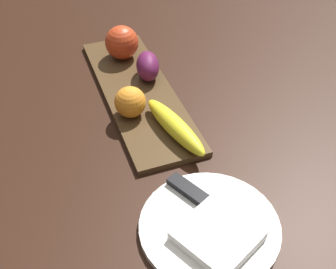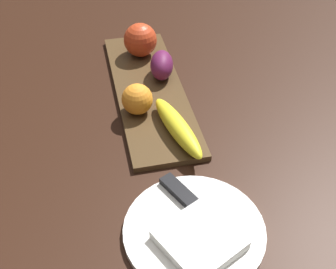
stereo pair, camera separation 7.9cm
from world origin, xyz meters
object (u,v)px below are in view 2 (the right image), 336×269
(banana, at_px, (177,127))
(orange_near_apple, at_px, (137,99))
(folded_napkin, at_px, (199,240))
(fruit_tray, at_px, (149,91))
(apple, at_px, (140,40))
(knife, at_px, (187,200))
(grape_bunch, at_px, (162,65))
(dinner_plate, at_px, (194,231))

(banana, relative_size, orange_near_apple, 2.98)
(folded_napkin, bearing_deg, fruit_tray, 180.00)
(apple, relative_size, knife, 0.46)
(banana, distance_m, orange_near_apple, 0.11)
(grape_bunch, distance_m, folded_napkin, 0.45)
(fruit_tray, bearing_deg, dinner_plate, 0.00)
(banana, bearing_deg, orange_near_apple, -156.33)
(fruit_tray, distance_m, banana, 0.16)
(apple, relative_size, banana, 0.42)
(dinner_plate, bearing_deg, folded_napkin, -0.00)
(fruit_tray, height_order, knife, knife)
(grape_bunch, distance_m, dinner_plate, 0.42)
(fruit_tray, distance_m, folded_napkin, 0.41)
(fruit_tray, distance_m, dinner_plate, 0.38)
(dinner_plate, height_order, folded_napkin, folded_napkin)
(dinner_plate, bearing_deg, grape_bunch, 175.01)
(apple, bearing_deg, folded_napkin, -0.64)
(fruit_tray, distance_m, grape_bunch, 0.07)
(folded_napkin, height_order, knife, folded_napkin)
(banana, relative_size, folded_napkin, 1.72)
(grape_bunch, bearing_deg, folded_napkin, -4.68)
(orange_near_apple, distance_m, knife, 0.25)
(fruit_tray, height_order, dinner_plate, same)
(orange_near_apple, bearing_deg, knife, 9.20)
(folded_napkin, xyz_separation_m, knife, (-0.08, 0.00, -0.00))
(orange_near_apple, bearing_deg, fruit_tray, 152.98)
(fruit_tray, relative_size, knife, 2.70)
(apple, xyz_separation_m, orange_near_apple, (0.22, -0.04, -0.01))
(fruit_tray, height_order, apple, apple)
(orange_near_apple, height_order, grape_bunch, orange_near_apple)
(grape_bunch, relative_size, folded_napkin, 0.78)
(knife, bearing_deg, fruit_tray, 154.71)
(apple, xyz_separation_m, banana, (0.30, 0.02, -0.02))
(fruit_tray, relative_size, apple, 5.87)
(banana, distance_m, grape_bunch, 0.20)
(orange_near_apple, xyz_separation_m, dinner_plate, (0.30, 0.04, -0.04))
(orange_near_apple, relative_size, dinner_plate, 0.28)
(fruit_tray, height_order, folded_napkin, folded_napkin)
(orange_near_apple, height_order, dinner_plate, orange_near_apple)
(fruit_tray, distance_m, apple, 0.15)
(dinner_plate, bearing_deg, banana, 173.46)
(apple, height_order, dinner_plate, apple)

